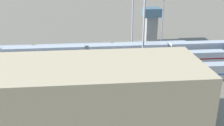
# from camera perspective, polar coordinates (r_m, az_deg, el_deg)

# --- Properties ---
(ground_plane) EXTENTS (400.00, 400.00, 0.00)m
(ground_plane) POSITION_cam_1_polar(r_m,az_deg,el_deg) (74.71, -2.95, -1.03)
(ground_plane) COLOR #756B5B
(track_bed_0) EXTENTS (140.00, 2.80, 0.12)m
(track_bed_0) POSITION_cam_1_polar(r_m,az_deg,el_deg) (84.05, -3.30, 1.53)
(track_bed_0) COLOR #4C443D
(track_bed_0) RESTS_ON ground_plane
(track_bed_1) EXTENTS (140.00, 2.80, 0.12)m
(track_bed_1) POSITION_cam_1_polar(r_m,az_deg,el_deg) (79.35, -3.14, 0.34)
(track_bed_1) COLOR #3D3833
(track_bed_1) RESTS_ON ground_plane
(track_bed_2) EXTENTS (140.00, 2.80, 0.12)m
(track_bed_2) POSITION_cam_1_polar(r_m,az_deg,el_deg) (74.69, -2.95, -0.99)
(track_bed_2) COLOR #3D3833
(track_bed_2) RESTS_ON ground_plane
(track_bed_3) EXTENTS (140.00, 2.80, 0.12)m
(track_bed_3) POSITION_cam_1_polar(r_m,az_deg,el_deg) (70.07, -2.75, -2.50)
(track_bed_3) COLOR #4C443D
(track_bed_3) RESTS_ON ground_plane
(track_bed_4) EXTENTS (140.00, 2.80, 0.12)m
(track_bed_4) POSITION_cam_1_polar(r_m,az_deg,el_deg) (65.51, -2.52, -4.22)
(track_bed_4) COLOR #4C443D
(track_bed_4) RESTS_ON ground_plane
(train_on_track_1) EXTENTS (71.40, 3.00, 5.00)m
(train_on_track_1) POSITION_cam_1_polar(r_m,az_deg,el_deg) (79.36, 3.42, 2.30)
(train_on_track_1) COLOR silver
(train_on_track_1) RESTS_ON ground_plane
(train_on_track_4) EXTENTS (71.40, 3.06, 3.80)m
(train_on_track_4) POSITION_cam_1_polar(r_m,az_deg,el_deg) (64.83, -0.95, -2.60)
(train_on_track_4) COLOR #B7BABF
(train_on_track_4) RESTS_ON ground_plane
(train_on_track_2) EXTENTS (114.80, 3.06, 4.40)m
(train_on_track_2) POSITION_cam_1_polar(r_m,az_deg,el_deg) (73.92, -4.27, 0.42)
(train_on_track_2) COLOR #285193
(train_on_track_2) RESTS_ON ground_plane
(train_on_track_0) EXTENTS (71.40, 3.00, 3.80)m
(train_on_track_0) POSITION_cam_1_polar(r_m,az_deg,el_deg) (83.48, -8.16, 2.63)
(train_on_track_0) COLOR #B7BABF
(train_on_track_0) RESTS_ON ground_plane
(light_mast_0) EXTENTS (2.80, 0.70, 24.33)m
(light_mast_0) POSITION_cam_1_polar(r_m,az_deg,el_deg) (84.37, 4.48, 12.56)
(light_mast_0) COLOR #9EA0A5
(light_mast_0) RESTS_ON ground_plane
(light_mast_1) EXTENTS (2.80, 0.70, 25.89)m
(light_mast_1) POSITION_cam_1_polar(r_m,az_deg,el_deg) (59.55, 6.88, 9.88)
(light_mast_1) COLOR #9EA0A5
(light_mast_1) RESTS_ON ground_plane
(maintenance_shed) EXTENTS (38.51, 15.53, 12.08)m
(maintenance_shed) POSITION_cam_1_polar(r_m,az_deg,el_deg) (46.25, -5.16, -7.26)
(maintenance_shed) COLOR tan
(maintenance_shed) RESTS_ON ground_plane
(control_tower) EXTENTS (6.00, 6.00, 12.35)m
(control_tower) POSITION_cam_1_polar(r_m,az_deg,el_deg) (99.07, 8.34, 8.64)
(control_tower) COLOR gray
(control_tower) RESTS_ON ground_plane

